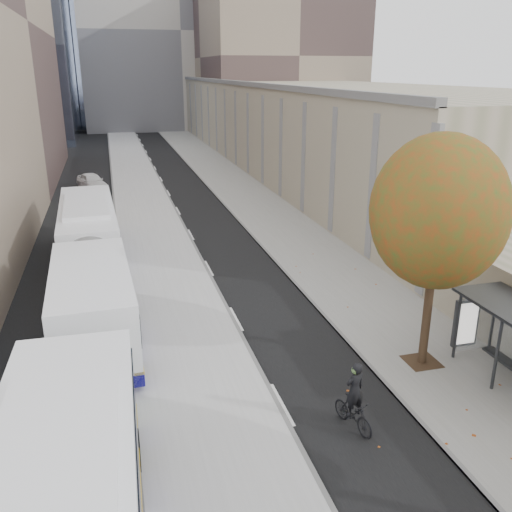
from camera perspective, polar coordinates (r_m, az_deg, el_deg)
name	(u,v)px	position (r m, az deg, el deg)	size (l,w,h in m)	color
bus_platform	(147,215)	(37.27, -11.43, 4.21)	(4.25, 150.00, 0.15)	#BBBBBB
sidewalk	(261,208)	(38.56, 0.53, 5.03)	(4.75, 150.00, 0.08)	gray
building_tan	(287,116)	(68.69, 3.27, 14.53)	(18.00, 92.00, 8.00)	gray
building_far_block	(173,34)	(97.93, -8.69, 22.14)	(30.00, 18.00, 30.00)	#AEA89F
tree_c	(439,212)	(17.47, 18.66, 4.38)	(4.20, 4.20, 7.28)	black
bus_far	(90,257)	(24.69, -17.05, -0.09)	(3.28, 18.04, 2.99)	white
cyclist	(354,405)	(15.48, 10.25, -15.13)	(0.84, 1.65, 2.03)	black
distant_car	(92,181)	(46.86, -16.89, 7.52)	(1.58, 3.93, 1.34)	white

